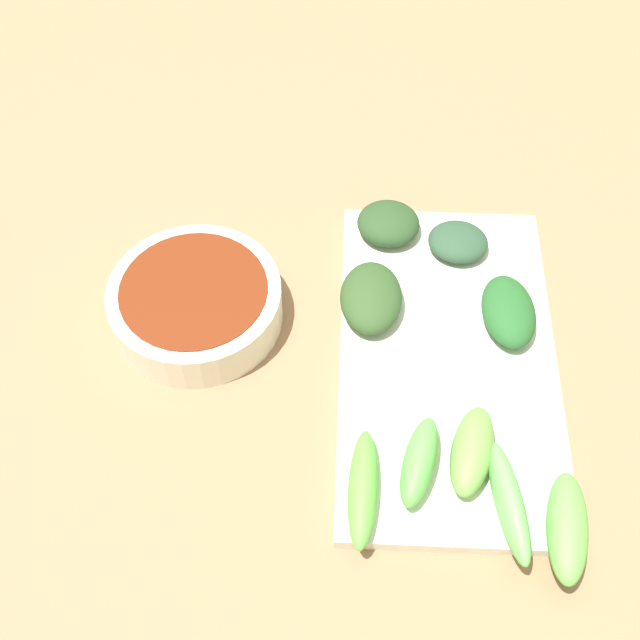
# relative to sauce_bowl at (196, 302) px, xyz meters

# --- Properties ---
(tabletop) EXTENTS (2.10, 2.10, 0.02)m
(tabletop) POSITION_rel_sauce_bowl_xyz_m (0.13, -0.03, -0.03)
(tabletop) COLOR #9B6F4F
(tabletop) RESTS_ON ground
(sauce_bowl) EXTENTS (0.15, 0.15, 0.04)m
(sauce_bowl) POSITION_rel_sauce_bowl_xyz_m (0.00, 0.00, 0.00)
(sauce_bowl) COLOR silver
(sauce_bowl) RESTS_ON tabletop
(serving_plate) EXTENTS (0.18, 0.33, 0.01)m
(serving_plate) POSITION_rel_sauce_bowl_xyz_m (0.22, -0.04, -0.02)
(serving_plate) COLOR silver
(serving_plate) RESTS_ON tabletop
(broccoli_stalk_0) EXTENTS (0.05, 0.08, 0.03)m
(broccoli_stalk_0) POSITION_rel_sauce_bowl_xyz_m (0.23, -0.13, 0.00)
(broccoli_stalk_0) COLOR #6FA048
(broccoli_stalk_0) RESTS_ON serving_plate
(broccoli_stalk_1) EXTENTS (0.04, 0.08, 0.03)m
(broccoli_stalk_1) POSITION_rel_sauce_bowl_xyz_m (0.19, -0.14, 0.00)
(broccoli_stalk_1) COLOR #60BC4D
(broccoli_stalk_1) RESTS_ON serving_plate
(broccoli_leafy_2) EXTENTS (0.06, 0.06, 0.02)m
(broccoli_leafy_2) POSITION_rel_sauce_bowl_xyz_m (0.23, 0.08, 0.00)
(broccoli_leafy_2) COLOR #2C4A33
(broccoli_leafy_2) RESTS_ON serving_plate
(broccoli_leafy_3) EXTENTS (0.05, 0.08, 0.03)m
(broccoli_leafy_3) POSITION_rel_sauce_bowl_xyz_m (0.15, 0.01, 0.00)
(broccoli_leafy_3) COLOR #2F4C24
(broccoli_leafy_3) RESTS_ON serving_plate
(broccoli_leafy_4) EXTENTS (0.06, 0.06, 0.02)m
(broccoli_leafy_4) POSITION_rel_sauce_bowl_xyz_m (0.17, 0.10, 0.00)
(broccoli_leafy_4) COLOR #294523
(broccoli_leafy_4) RESTS_ON serving_plate
(broccoli_leafy_5) EXTENTS (0.05, 0.08, 0.03)m
(broccoli_leafy_5) POSITION_rel_sauce_bowl_xyz_m (0.27, -0.00, 0.00)
(broccoli_leafy_5) COLOR #255B27
(broccoli_leafy_5) RESTS_ON serving_plate
(broccoli_stalk_6) EXTENTS (0.03, 0.10, 0.02)m
(broccoli_stalk_6) POSITION_rel_sauce_bowl_xyz_m (0.15, -0.17, 0.00)
(broccoli_stalk_6) COLOR #61BB40
(broccoli_stalk_6) RESTS_ON serving_plate
(broccoli_stalk_7) EXTENTS (0.04, 0.10, 0.03)m
(broccoli_stalk_7) POSITION_rel_sauce_bowl_xyz_m (0.25, -0.17, 0.00)
(broccoli_stalk_7) COLOR #68BB59
(broccoli_stalk_7) RESTS_ON serving_plate
(broccoli_stalk_8) EXTENTS (0.04, 0.09, 0.03)m
(broccoli_stalk_8) POSITION_rel_sauce_bowl_xyz_m (0.29, -0.19, 0.00)
(broccoli_stalk_8) COLOR #66B84A
(broccoli_stalk_8) RESTS_ON serving_plate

